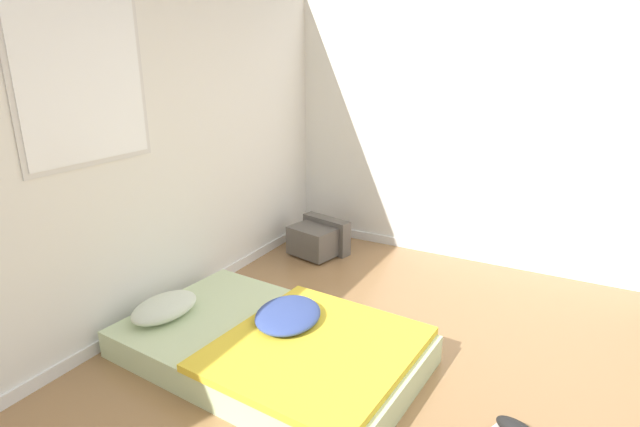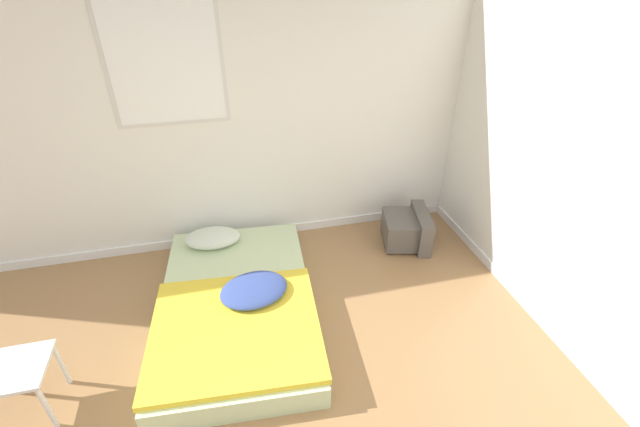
# 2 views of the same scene
# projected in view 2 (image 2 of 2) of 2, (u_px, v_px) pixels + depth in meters

# --- Properties ---
(wall_back) EXTENTS (7.27, 0.08, 2.60)m
(wall_back) POSITION_uv_depth(u_px,v_px,m) (211.00, 122.00, 3.88)
(wall_back) COLOR white
(wall_back) RESTS_ON ground_plane
(mattress_bed) EXTENTS (1.37, 2.08, 0.34)m
(mattress_bed) POSITION_uv_depth(u_px,v_px,m) (237.00, 303.00, 3.55)
(mattress_bed) COLOR beige
(mattress_bed) RESTS_ON ground_plane
(crt_tv) EXTENTS (0.54, 0.59, 0.36)m
(crt_tv) POSITION_uv_depth(u_px,v_px,m) (408.00, 229.00, 4.41)
(crt_tv) COLOR #56514C
(crt_tv) RESTS_ON ground_plane
(side_stool) EXTENTS (0.39, 0.39, 0.42)m
(side_stool) POSITION_uv_depth(u_px,v_px,m) (18.00, 376.00, 2.70)
(side_stool) COLOR silver
(side_stool) RESTS_ON ground_plane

